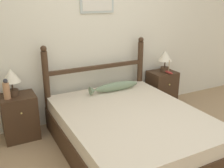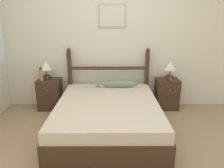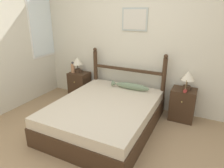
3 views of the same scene
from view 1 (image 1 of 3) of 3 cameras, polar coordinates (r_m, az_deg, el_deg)
The scene contains 10 objects.
wall_back at distance 3.80m, azimuth -2.53°, elevation 11.82°, with size 6.40×0.08×2.55m.
bed at distance 3.14m, azimuth 4.08°, elevation -10.07°, with size 1.54×1.95×0.46m.
headboard at distance 3.75m, azimuth -3.24°, elevation 1.33°, with size 1.54×0.08×1.15m.
nightstand_left at distance 3.52m, azimuth -19.41°, elevation -6.75°, with size 0.42×0.37×0.58m.
nightstand_right at distance 4.35m, azimuth 10.74°, elevation -1.00°, with size 0.42×0.37×0.58m.
table_lamp_left at distance 3.35m, azimuth -21.09°, elevation 1.24°, with size 0.22×0.22×0.34m.
table_lamp_right at distance 4.21m, azimuth 11.52°, elevation 5.63°, with size 0.22×0.22×0.34m.
bottle at distance 3.31m, azimuth -21.99°, elevation -1.19°, with size 0.08×0.08×0.25m.
model_boat at distance 4.18m, azimuth 12.20°, elevation 2.58°, with size 0.06×0.20×0.21m.
fish_pillow at distance 3.65m, azimuth 0.52°, elevation -0.61°, with size 0.74×0.12×0.13m.
Camera 1 is at (-1.60, -1.68, 1.76)m, focal length 42.00 mm.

